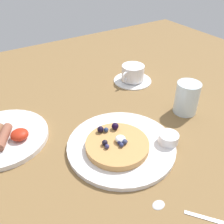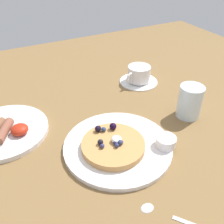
{
  "view_description": "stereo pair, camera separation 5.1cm",
  "coord_description": "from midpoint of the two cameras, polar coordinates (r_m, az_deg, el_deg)",
  "views": [
    {
      "loc": [
        -24.95,
        -46.01,
        46.11
      ],
      "look_at": [
        6.71,
        3.79,
        4.0
      ],
      "focal_mm": 40.38,
      "sensor_mm": 36.0,
      "label": 1
    },
    {
      "loc": [
        -20.52,
        -48.56,
        46.11
      ],
      "look_at": [
        6.71,
        3.79,
        4.0
      ],
      "focal_mm": 40.38,
      "sensor_mm": 36.0,
      "label": 2
    }
  ],
  "objects": [
    {
      "name": "teaspoon",
      "position": [
        0.56,
        15.18,
        -21.6
      ],
      "size": [
        11.31,
        13.4,
        0.6
      ],
      "color": "silver",
      "rests_on": "ground_plane"
    },
    {
      "name": "ground_plane",
      "position": [
        0.71,
        -1.34,
        -6.72
      ],
      "size": [
        190.98,
        156.45,
        3.0
      ],
      "primitive_type": "cube",
      "color": "brown"
    },
    {
      "name": "pancake_plate",
      "position": [
        0.66,
        3.53,
        -7.74
      ],
      "size": [
        28.3,
        28.3,
        1.25
      ],
      "primitive_type": "cylinder",
      "color": "white",
      "rests_on": "ground_plane"
    },
    {
      "name": "fried_breakfast",
      "position": [
        0.73,
        -21.71,
        -4.16
      ],
      "size": [
        14.62,
        9.95,
        2.77
      ],
      "color": "brown",
      "rests_on": "breakfast_plate"
    },
    {
      "name": "syrup_ramekin",
      "position": [
        0.67,
        14.25,
        -6.53
      ],
      "size": [
        5.25,
        5.25,
        2.6
      ],
      "color": "white",
      "rests_on": "pancake_plate"
    },
    {
      "name": "coffee_saucer",
      "position": [
        0.97,
        7.54,
        6.92
      ],
      "size": [
        14.23,
        14.23,
        0.76
      ],
      "primitive_type": "cylinder",
      "color": "white",
      "rests_on": "ground_plane"
    },
    {
      "name": "water_glass",
      "position": [
        0.79,
        18.99,
        2.21
      ],
      "size": [
        7.18,
        7.18,
        10.07
      ],
      "primitive_type": "cylinder",
      "color": "silver",
      "rests_on": "ground_plane"
    },
    {
      "name": "pancake_with_berries",
      "position": [
        0.64,
        2.53,
        -7.47
      ],
      "size": [
        16.2,
        16.2,
        3.66
      ],
      "color": "tan",
      "rests_on": "pancake_plate"
    },
    {
      "name": "breakfast_plate",
      "position": [
        0.76,
        -21.47,
        -4.1
      ],
      "size": [
        24.4,
        24.4,
        1.39
      ],
      "primitive_type": "cylinder",
      "color": "white",
      "rests_on": "ground_plane"
    },
    {
      "name": "coffee_cup",
      "position": [
        0.95,
        7.64,
        8.63
      ],
      "size": [
        11.04,
        8.37,
        5.6
      ],
      "color": "white",
      "rests_on": "coffee_saucer"
    }
  ]
}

